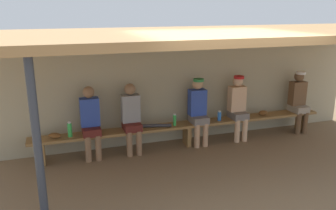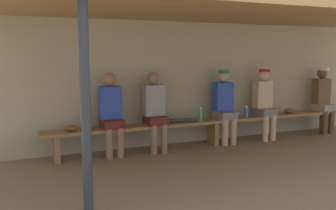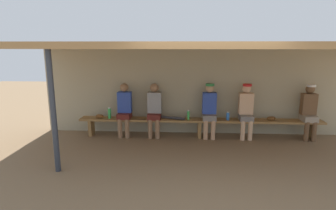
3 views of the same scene
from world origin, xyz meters
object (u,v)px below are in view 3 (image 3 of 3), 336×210
object	(u,v)px
bench	(200,122)
player_leftmost	(154,108)
player_in_white	(309,109)
water_bottle_blue	(228,116)
water_bottle_clear	(188,115)
player_in_red	(124,108)
baseball_bat	(169,117)
player_shirtless_tan	(246,108)
water_bottle_green	(110,113)
player_middle	(209,108)
baseball_glove_worn	(271,118)
baseball_glove_dark_brown	(100,116)
support_post	(53,113)

from	to	relation	value
bench	player_leftmost	bearing A→B (deg)	179.84
bench	player_in_white	world-z (taller)	player_in_white
bench	player_in_white	xyz separation A→B (m)	(2.63, 0.00, 0.36)
water_bottle_blue	water_bottle_clear	xyz separation A→B (m)	(-0.96, 0.00, 0.01)
player_in_red	baseball_bat	distance (m)	1.14
player_shirtless_tan	water_bottle_clear	distance (m)	1.42
water_bottle_green	water_bottle_clear	bearing A→B (deg)	-0.45
player_middle	baseball_glove_worn	world-z (taller)	player_middle
player_in_red	player_in_white	distance (m)	4.51
baseball_glove_dark_brown	player_shirtless_tan	bearing A→B (deg)	-142.97
support_post	bench	distance (m)	3.49
support_post	baseball_glove_dark_brown	distance (m)	2.18
player_in_white	player_leftmost	bearing A→B (deg)	-179.99
baseball_glove_dark_brown	water_bottle_blue	bearing A→B (deg)	-143.80
water_bottle_clear	baseball_bat	size ratio (longest dim) A/B	0.29
water_bottle_green	baseball_glove_worn	distance (m)	4.01
baseball_glove_worn	water_bottle_clear	bearing A→B (deg)	153.26
player_middle	player_in_red	bearing A→B (deg)	-179.99
player_in_red	support_post	bearing A→B (deg)	-111.09
player_middle	baseball_glove_worn	xyz separation A→B (m)	(1.52, 0.01, -0.24)
player_middle	baseball_glove_dark_brown	bearing A→B (deg)	-179.66
bench	water_bottle_green	world-z (taller)	water_bottle_green
water_bottle_green	water_bottle_clear	xyz separation A→B (m)	(1.97, -0.02, -0.02)
support_post	water_bottle_clear	world-z (taller)	support_post
baseball_glove_worn	player_leftmost	bearing A→B (deg)	151.87
player_leftmost	water_bottle_green	distance (m)	1.14
water_bottle_clear	baseball_bat	world-z (taller)	water_bottle_clear
player_middle	baseball_glove_worn	size ratio (longest dim) A/B	5.60
player_in_white	water_bottle_green	world-z (taller)	player_in_white
player_middle	player_shirtless_tan	distance (m)	0.89
bench	water_bottle_blue	world-z (taller)	water_bottle_blue
water_bottle_green	player_shirtless_tan	bearing A→B (deg)	0.54
bench	player_shirtless_tan	distance (m)	1.18
player_leftmost	player_in_white	bearing A→B (deg)	0.01
water_bottle_clear	baseball_bat	bearing A→B (deg)	174.85
baseball_glove_worn	baseball_bat	xyz separation A→B (m)	(-2.51, -0.01, -0.01)
baseball_glove_worn	player_shirtless_tan	bearing A→B (deg)	152.48
player_shirtless_tan	baseball_glove_worn	bearing A→B (deg)	0.79
player_in_white	baseball_bat	distance (m)	3.40
water_bottle_clear	baseball_glove_dark_brown	world-z (taller)	water_bottle_clear
player_in_red	player_leftmost	distance (m)	0.75
support_post	player_leftmost	distance (m)	2.65
player_in_red	water_bottle_clear	xyz separation A→B (m)	(1.60, -0.05, -0.16)
player_middle	baseball_glove_dark_brown	xyz separation A→B (m)	(-2.75, -0.02, -0.24)
bench	baseball_glove_worn	xyz separation A→B (m)	(1.75, 0.01, 0.12)
water_bottle_green	water_bottle_blue	bearing A→B (deg)	-0.32
water_bottle_blue	baseball_glove_dark_brown	bearing A→B (deg)	179.43
player_shirtless_tan	water_bottle_blue	xyz separation A→B (m)	(-0.44, -0.05, -0.19)
bench	baseball_glove_dark_brown	world-z (taller)	baseball_glove_dark_brown
baseball_glove_worn	baseball_glove_dark_brown	bearing A→B (deg)	152.03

